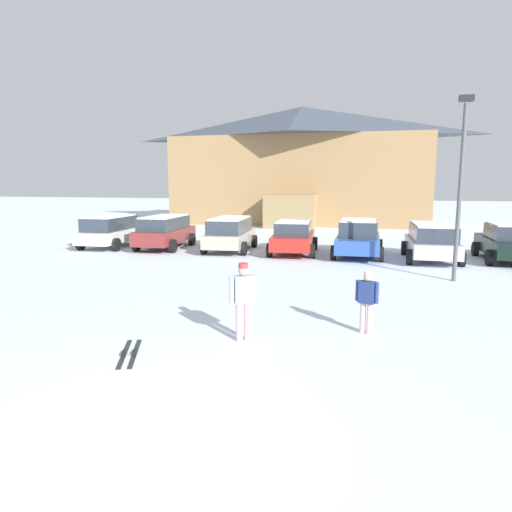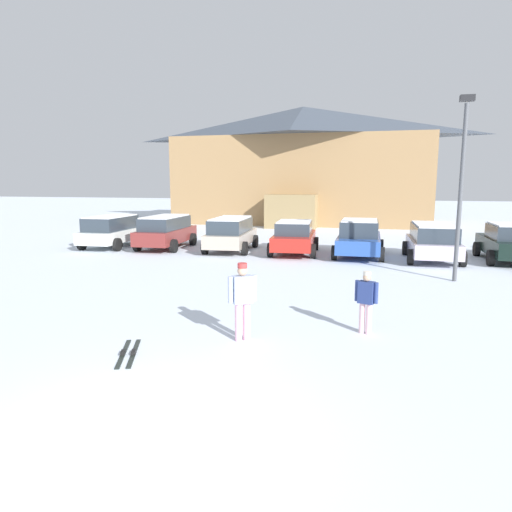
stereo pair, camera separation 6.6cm
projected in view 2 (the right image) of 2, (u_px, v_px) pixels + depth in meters
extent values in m
plane|color=silver|center=(144.00, 439.00, 5.97)|extent=(160.00, 160.00, 0.00)
cube|color=#9C784D|center=(302.00, 181.00, 37.24)|extent=(19.57, 8.45, 6.75)
pyramid|color=#3D4552|center=(303.00, 123.00, 36.49)|extent=(20.17, 9.05, 2.47)
cube|color=#977E52|center=(291.00, 211.00, 32.70)|extent=(3.60, 1.80, 2.40)
cube|color=silver|center=(112.00, 235.00, 23.33)|extent=(1.89, 4.05, 0.59)
cube|color=#2D3842|center=(111.00, 223.00, 23.16)|extent=(1.65, 3.09, 0.65)
cube|color=white|center=(110.00, 216.00, 23.10)|extent=(1.54, 2.93, 0.06)
cylinder|color=black|center=(108.00, 237.00, 24.78)|extent=(0.24, 0.65, 0.64)
cylinder|color=black|center=(141.00, 238.00, 24.37)|extent=(0.24, 0.65, 0.64)
cylinder|color=black|center=(82.00, 243.00, 22.39)|extent=(0.24, 0.65, 0.64)
cylinder|color=black|center=(117.00, 245.00, 21.98)|extent=(0.24, 0.65, 0.64)
cube|color=maroon|center=(166.00, 235.00, 22.92)|extent=(1.85, 4.24, 0.67)
cube|color=#2D3842|center=(165.00, 223.00, 22.74)|extent=(1.62, 3.23, 0.60)
cube|color=white|center=(165.00, 216.00, 22.69)|extent=(1.51, 3.06, 0.06)
cylinder|color=black|center=(160.00, 238.00, 24.43)|extent=(0.24, 0.65, 0.64)
cylinder|color=black|center=(193.00, 239.00, 24.03)|extent=(0.24, 0.65, 0.64)
cylinder|color=black|center=(137.00, 245.00, 21.92)|extent=(0.24, 0.65, 0.64)
cylinder|color=black|center=(174.00, 246.00, 21.52)|extent=(0.24, 0.65, 0.64)
cube|color=#AFA292|center=(231.00, 238.00, 22.09)|extent=(2.00, 4.30, 0.61)
cube|color=#2D3842|center=(231.00, 225.00, 21.91)|extent=(1.73, 3.28, 0.63)
cube|color=white|center=(231.00, 218.00, 21.86)|extent=(1.62, 3.11, 0.06)
cylinder|color=black|center=(220.00, 240.00, 23.57)|extent=(0.26, 0.65, 0.64)
cylinder|color=black|center=(255.00, 241.00, 23.23)|extent=(0.26, 0.65, 0.64)
cylinder|color=black|center=(205.00, 247.00, 21.05)|extent=(0.26, 0.65, 0.64)
cylinder|color=black|center=(245.00, 248.00, 20.71)|extent=(0.26, 0.65, 0.64)
cube|color=#AF241C|center=(294.00, 240.00, 21.29)|extent=(2.04, 4.22, 0.61)
cube|color=#2D3842|center=(294.00, 228.00, 20.99)|extent=(1.69, 2.24, 0.55)
cube|color=white|center=(294.00, 221.00, 20.94)|extent=(1.58, 2.13, 0.06)
cylinder|color=black|center=(278.00, 242.00, 22.74)|extent=(0.26, 0.65, 0.64)
cylinder|color=black|center=(316.00, 243.00, 22.41)|extent=(0.26, 0.65, 0.64)
cylinder|color=black|center=(270.00, 250.00, 20.26)|extent=(0.26, 0.65, 0.64)
cylinder|color=black|center=(313.00, 251.00, 19.93)|extent=(0.26, 0.65, 0.64)
cube|color=#2B51A4|center=(359.00, 242.00, 20.46)|extent=(1.84, 4.24, 0.61)
cube|color=#2D3842|center=(359.00, 229.00, 20.16)|extent=(1.61, 2.21, 0.68)
cube|color=white|center=(360.00, 220.00, 20.10)|extent=(1.50, 2.10, 0.06)
cylinder|color=black|center=(339.00, 245.00, 22.01)|extent=(0.22, 0.64, 0.64)
cylinder|color=black|center=(381.00, 246.00, 21.53)|extent=(0.22, 0.64, 0.64)
cylinder|color=black|center=(334.00, 253.00, 19.50)|extent=(0.22, 0.64, 0.64)
cylinder|color=black|center=(382.00, 254.00, 19.02)|extent=(0.22, 0.64, 0.64)
cube|color=silver|center=(432.00, 246.00, 19.35)|extent=(1.89, 4.17, 0.58)
cube|color=#2D3842|center=(433.00, 232.00, 19.18)|extent=(1.65, 3.17, 0.62)
cube|color=white|center=(434.00, 224.00, 19.12)|extent=(1.54, 3.01, 0.06)
cylinder|color=black|center=(405.00, 248.00, 20.86)|extent=(0.23, 0.64, 0.64)
cylinder|color=black|center=(451.00, 249.00, 20.41)|extent=(0.23, 0.64, 0.64)
cylinder|color=black|center=(410.00, 257.00, 18.39)|extent=(0.23, 0.64, 0.64)
cylinder|color=black|center=(463.00, 259.00, 17.94)|extent=(0.23, 0.64, 0.64)
cube|color=black|center=(509.00, 246.00, 19.11)|extent=(1.85, 4.05, 0.66)
cube|color=#2D3842|center=(512.00, 232.00, 18.81)|extent=(1.61, 2.11, 0.57)
cylinder|color=black|center=(477.00, 249.00, 20.59)|extent=(0.22, 0.64, 0.64)
cylinder|color=black|center=(491.00, 258.00, 18.19)|extent=(0.22, 0.64, 0.64)
cylinder|color=beige|center=(369.00, 319.00, 10.02)|extent=(0.13, 0.13, 0.69)
cylinder|color=beige|center=(362.00, 318.00, 10.10)|extent=(0.13, 0.13, 0.69)
cube|color=navy|center=(366.00, 292.00, 9.97)|extent=(0.38, 0.30, 0.49)
cylinder|color=navy|center=(376.00, 293.00, 9.85)|extent=(0.09, 0.09, 0.46)
cylinder|color=navy|center=(357.00, 291.00, 10.08)|extent=(0.09, 0.09, 0.46)
sphere|color=tan|center=(367.00, 277.00, 9.91)|extent=(0.18, 0.18, 0.18)
cylinder|color=beige|center=(367.00, 273.00, 9.90)|extent=(0.17, 0.17, 0.08)
cylinder|color=#EDA9C6|center=(247.00, 321.00, 9.64)|extent=(0.15, 0.15, 0.82)
cylinder|color=#EDA9C6|center=(238.00, 322.00, 9.58)|extent=(0.15, 0.15, 0.82)
cube|color=#A7B5D8|center=(242.00, 289.00, 9.50)|extent=(0.47, 0.42, 0.58)
cylinder|color=#A7B5D8|center=(254.00, 288.00, 9.57)|extent=(0.11, 0.11, 0.55)
cylinder|color=#A7B5D8|center=(231.00, 290.00, 9.41)|extent=(0.11, 0.11, 0.55)
sphere|color=tan|center=(242.00, 271.00, 9.43)|extent=(0.21, 0.21, 0.21)
cylinder|color=#BF3937|center=(242.00, 265.00, 9.41)|extent=(0.20, 0.20, 0.10)
cube|color=black|center=(123.00, 353.00, 8.91)|extent=(0.64, 1.44, 0.02)
cube|color=black|center=(123.00, 352.00, 8.85)|extent=(0.15, 0.22, 0.06)
cube|color=black|center=(134.00, 353.00, 8.94)|extent=(0.64, 1.44, 0.02)
cube|color=black|center=(133.00, 352.00, 8.88)|extent=(0.15, 0.22, 0.06)
cylinder|color=#515459|center=(460.00, 195.00, 14.96)|extent=(0.14, 0.14, 5.80)
cube|color=#232326|center=(467.00, 98.00, 14.47)|extent=(0.44, 0.24, 0.20)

